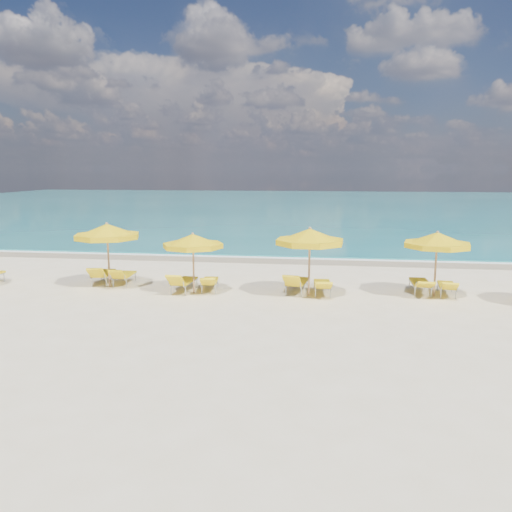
# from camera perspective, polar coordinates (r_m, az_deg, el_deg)

# --- Properties ---
(ground_plane) EXTENTS (120.00, 120.00, 0.00)m
(ground_plane) POSITION_cam_1_polar(r_m,az_deg,el_deg) (19.08, -0.63, -4.32)
(ground_plane) COLOR beige
(ocean) EXTENTS (120.00, 80.00, 0.30)m
(ocean) POSITION_cam_1_polar(r_m,az_deg,el_deg) (66.51, 5.59, 5.81)
(ocean) COLOR #146D71
(ocean) RESTS_ON ground
(wet_sand_band) EXTENTS (120.00, 2.60, 0.01)m
(wet_sand_band) POSITION_cam_1_polar(r_m,az_deg,el_deg) (26.26, 1.79, -0.39)
(wet_sand_band) COLOR tan
(wet_sand_band) RESTS_ON ground
(foam_line) EXTENTS (120.00, 1.20, 0.03)m
(foam_line) POSITION_cam_1_polar(r_m,az_deg,el_deg) (27.04, 1.97, -0.09)
(foam_line) COLOR white
(foam_line) RESTS_ON ground
(whitecap_near) EXTENTS (14.00, 0.36, 0.05)m
(whitecap_near) POSITION_cam_1_polar(r_m,az_deg,el_deg) (36.66, -5.94, 2.50)
(whitecap_near) COLOR white
(whitecap_near) RESTS_ON ground
(whitecap_far) EXTENTS (18.00, 0.30, 0.05)m
(whitecap_far) POSITION_cam_1_polar(r_m,az_deg,el_deg) (42.86, 14.95, 3.29)
(whitecap_far) COLOR white
(whitecap_far) RESTS_ON ground
(umbrella_3) EXTENTS (2.75, 2.75, 2.62)m
(umbrella_3) POSITION_cam_1_polar(r_m,az_deg,el_deg) (20.63, -16.65, 2.65)
(umbrella_3) COLOR tan
(umbrella_3) RESTS_ON ground
(umbrella_4) EXTENTS (2.46, 2.46, 2.34)m
(umbrella_4) POSITION_cam_1_polar(r_m,az_deg,el_deg) (18.95, -7.22, 1.64)
(umbrella_4) COLOR tan
(umbrella_4) RESTS_ON ground
(umbrella_5) EXTENTS (3.24, 3.24, 2.60)m
(umbrella_5) POSITION_cam_1_polar(r_m,az_deg,el_deg) (18.45, 6.16, 2.15)
(umbrella_5) COLOR tan
(umbrella_5) RESTS_ON ground
(umbrella_6) EXTENTS (2.82, 2.82, 2.47)m
(umbrella_6) POSITION_cam_1_polar(r_m,az_deg,el_deg) (19.44, 20.00, 1.67)
(umbrella_6) COLOR tan
(umbrella_6) RESTS_ON ground
(lounger_3_left) EXTENTS (0.94, 2.05, 0.89)m
(lounger_3_left) POSITION_cam_1_polar(r_m,az_deg,el_deg) (21.67, -17.06, -2.37)
(lounger_3_left) COLOR #A5A8AD
(lounger_3_left) RESTS_ON ground
(lounger_3_right) EXTENTS (0.71, 1.83, 0.82)m
(lounger_3_right) POSITION_cam_1_polar(r_m,az_deg,el_deg) (21.30, -14.81, -2.53)
(lounger_3_right) COLOR #A5A8AD
(lounger_3_right) RESTS_ON ground
(lounger_4_left) EXTENTS (0.78, 1.93, 0.89)m
(lounger_4_left) POSITION_cam_1_polar(r_m,az_deg,el_deg) (19.55, -8.26, -3.36)
(lounger_4_left) COLOR #A5A8AD
(lounger_4_left) RESTS_ON ground
(lounger_4_right) EXTENTS (0.81, 1.83, 0.74)m
(lounger_4_right) POSITION_cam_1_polar(r_m,az_deg,el_deg) (19.61, -5.29, -3.33)
(lounger_4_right) COLOR #A5A8AD
(lounger_4_right) RESTS_ON ground
(lounger_5_left) EXTENTS (0.97, 2.03, 0.92)m
(lounger_5_left) POSITION_cam_1_polar(r_m,az_deg,el_deg) (19.26, 4.74, -3.47)
(lounger_5_left) COLOR #A5A8AD
(lounger_5_left) RESTS_ON ground
(lounger_5_right) EXTENTS (0.73, 1.95, 0.75)m
(lounger_5_right) POSITION_cam_1_polar(r_m,az_deg,el_deg) (19.10, 7.59, -3.69)
(lounger_5_right) COLOR #A5A8AD
(lounger_5_right) RESTS_ON ground
(lounger_6_left) EXTENTS (0.68, 2.02, 0.74)m
(lounger_6_left) POSITION_cam_1_polar(r_m,az_deg,el_deg) (20.09, 18.27, -3.41)
(lounger_6_left) COLOR #A5A8AD
(lounger_6_left) RESTS_ON ground
(lounger_6_right) EXTENTS (0.78, 1.84, 0.73)m
(lounger_6_right) POSITION_cam_1_polar(r_m,az_deg,el_deg) (20.14, 20.96, -3.60)
(lounger_6_right) COLOR #A5A8AD
(lounger_6_right) RESTS_ON ground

